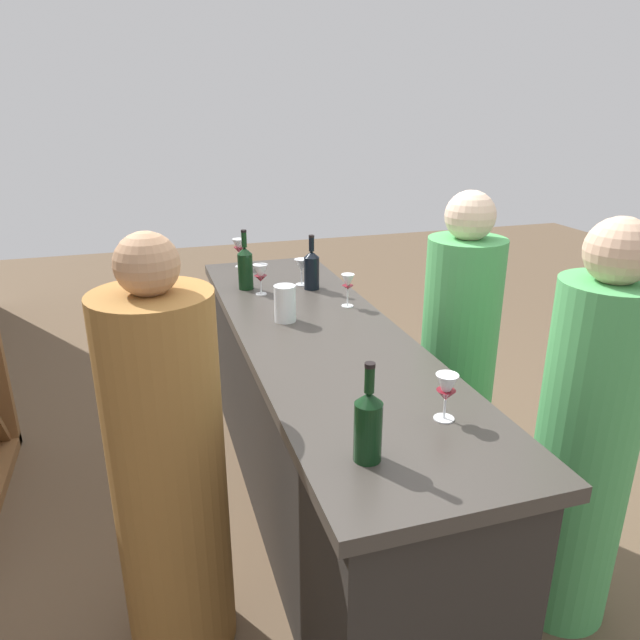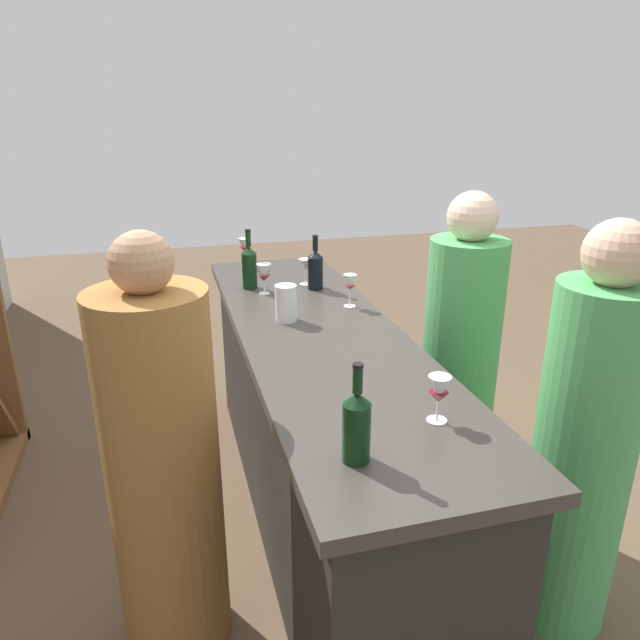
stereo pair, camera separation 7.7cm
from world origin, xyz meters
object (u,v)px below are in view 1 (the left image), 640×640
object	(u,v)px
wine_bottle_second_left_near_black	(312,269)
person_left_guest	(584,448)
wine_glass_near_right	(301,266)
person_right_guest	(169,475)
wine_bottle_center_dark_green	(245,267)
wine_bottle_leftmost_dark_green	(368,424)
wine_glass_far_left	(260,275)
wine_glass_far_center	(239,247)
person_center_guest	(457,367)
water_pitcher	(285,303)
wine_glass_near_center	(446,390)
wine_glass_near_left	(348,284)

from	to	relation	value
wine_bottle_second_left_near_black	person_left_guest	xyz separation A→B (m)	(-1.40, -0.62, -0.36)
wine_glass_near_right	person_right_guest	world-z (taller)	person_right_guest
wine_bottle_center_dark_green	person_left_guest	distance (m)	1.82
wine_bottle_leftmost_dark_green	wine_glass_far_left	size ratio (longest dim) A/B	1.85
wine_glass_far_center	person_center_guest	distance (m)	1.49
wine_bottle_second_left_near_black	water_pitcher	distance (m)	0.50
wine_bottle_leftmost_dark_green	wine_glass_far_left	distance (m)	1.56
wine_glass_near_center	wine_glass_far_left	distance (m)	1.46
wine_glass_near_left	wine_glass_far_left	xyz separation A→B (m)	(0.31, 0.36, -0.01)
person_right_guest	wine_bottle_center_dark_green	bearing A→B (deg)	72.69
wine_bottle_center_dark_green	wine_glass_near_left	size ratio (longest dim) A/B	1.96
wine_glass_far_left	person_right_guest	size ratio (longest dim) A/B	0.10
wine_glass_far_center	person_right_guest	world-z (taller)	person_right_guest
wine_glass_near_right	person_center_guest	world-z (taller)	person_center_guest
wine_glass_near_left	wine_bottle_second_left_near_black	bearing A→B (deg)	14.67
wine_bottle_leftmost_dark_green	wine_glass_far_center	world-z (taller)	wine_bottle_leftmost_dark_green
wine_glass_near_left	wine_glass_near_right	xyz separation A→B (m)	(0.41, 0.12, -0.01)
wine_bottle_center_dark_green	person_left_guest	size ratio (longest dim) A/B	0.20
wine_bottle_second_left_near_black	wine_glass_near_center	bearing A→B (deg)	-179.69
wine_glass_near_center	wine_glass_far_left	bearing A→B (deg)	11.30
water_pitcher	person_left_guest	world-z (taller)	person_left_guest
wine_bottle_leftmost_dark_green	wine_bottle_second_left_near_black	distance (m)	1.61
wine_glass_far_left	water_pitcher	bearing A→B (deg)	-176.73
person_right_guest	wine_glass_far_left	bearing A→B (deg)	68.08
water_pitcher	wine_glass_far_left	bearing A→B (deg)	3.27
wine_bottle_leftmost_dark_green	wine_bottle_second_left_near_black	world-z (taller)	wine_bottle_leftmost_dark_green
wine_glass_near_left	person_left_guest	world-z (taller)	person_left_guest
wine_bottle_center_dark_green	wine_glass_far_center	world-z (taller)	wine_bottle_center_dark_green
wine_bottle_second_left_near_black	wine_glass_near_left	bearing A→B (deg)	-165.33
water_pitcher	wine_bottle_leftmost_dark_green	bearing A→B (deg)	177.46
wine_bottle_second_left_near_black	person_left_guest	bearing A→B (deg)	-156.17
wine_glass_near_left	wine_glass_far_center	size ratio (longest dim) A/B	0.94
wine_bottle_leftmost_dark_green	wine_glass_near_center	distance (m)	0.34
wine_bottle_center_dark_green	water_pitcher	size ratio (longest dim) A/B	1.90
wine_glass_near_center	wine_glass_far_center	world-z (taller)	wine_glass_far_center
wine_glass_near_center	water_pitcher	size ratio (longest dim) A/B	0.92
wine_bottle_second_left_near_black	person_center_guest	xyz separation A→B (m)	(-0.62, -0.54, -0.37)
person_center_guest	wine_glass_far_left	bearing A→B (deg)	-16.30
person_left_guest	person_right_guest	world-z (taller)	person_left_guest
wine_glass_near_right	water_pitcher	bearing A→B (deg)	157.04
person_left_guest	person_right_guest	size ratio (longest dim) A/B	1.01
person_left_guest	person_center_guest	xyz separation A→B (m)	(0.78, 0.08, -0.01)
wine_bottle_center_dark_green	wine_glass_near_right	world-z (taller)	wine_bottle_center_dark_green
wine_bottle_center_dark_green	person_left_guest	bearing A→B (deg)	-147.72
person_left_guest	water_pitcher	bearing A→B (deg)	-69.60
water_pitcher	person_right_guest	xyz separation A→B (m)	(-0.66, 0.58, -0.35)
wine_bottle_second_left_near_black	wine_glass_near_center	xyz separation A→B (m)	(-1.44, -0.01, -0.01)
wine_bottle_leftmost_dark_green	wine_glass_near_right	bearing A→B (deg)	-9.29
wine_bottle_second_left_near_black	wine_glass_near_right	world-z (taller)	wine_bottle_second_left_near_black
wine_bottle_center_dark_green	wine_bottle_leftmost_dark_green	bearing A→B (deg)	-179.00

